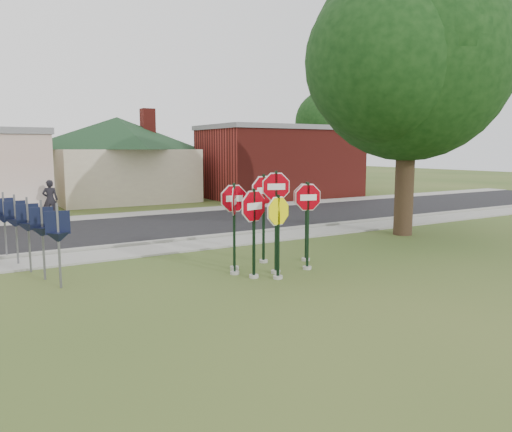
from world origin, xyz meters
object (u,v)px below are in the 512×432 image
stop_sign_yellow (278,227)px  pedestrian (50,200)px  stop_sign_left (254,221)px  oak_tree (409,59)px  stop_sign_center (276,208)px

stop_sign_yellow → pedestrian: (-3.15, 13.79, -0.36)m
stop_sign_left → stop_sign_yellow: bearing=-39.6°
stop_sign_yellow → oak_tree: oak_tree is taller
stop_sign_center → oak_tree: oak_tree is taller
oak_tree → pedestrian: (-10.83, 10.83, -5.50)m
pedestrian → stop_sign_left: bearing=118.1°
stop_sign_center → pedestrian: (-3.41, 13.30, -0.77)m
stop_sign_left → oak_tree: bearing=17.5°
stop_sign_left → oak_tree: 9.90m
stop_sign_yellow → oak_tree: size_ratio=0.20×
pedestrian → stop_sign_center: bearing=121.1°
stop_sign_center → stop_sign_left: bearing=-172.1°
stop_sign_center → stop_sign_yellow: (-0.26, -0.49, -0.41)m
stop_sign_left → pedestrian: stop_sign_left is taller
stop_sign_yellow → stop_sign_center: bearing=62.3°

